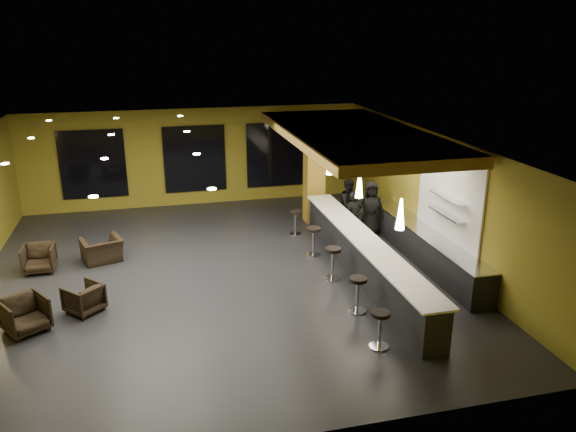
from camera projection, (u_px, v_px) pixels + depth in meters
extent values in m
cube|color=black|center=(219.00, 276.00, 14.83)|extent=(12.00, 13.00, 0.10)
cube|color=black|center=(213.00, 141.00, 13.69)|extent=(12.00, 13.00, 0.10)
cube|color=olive|center=(194.00, 157.00, 20.29)|extent=(12.00, 0.10, 3.50)
cube|color=olive|center=(271.00, 345.00, 8.23)|extent=(12.00, 0.10, 3.50)
cube|color=olive|center=(433.00, 195.00, 15.64)|extent=(0.10, 13.00, 3.50)
cube|color=#A37A2F|center=(353.00, 135.00, 15.58)|extent=(3.60, 8.00, 0.28)
cube|color=black|center=(93.00, 164.00, 19.41)|extent=(2.20, 0.06, 2.40)
cube|color=black|center=(195.00, 159.00, 20.21)|extent=(2.20, 0.06, 2.40)
cube|color=black|center=(276.00, 155.00, 20.89)|extent=(2.20, 0.06, 2.40)
cube|color=white|center=(449.00, 197.00, 14.62)|extent=(0.06, 3.20, 2.40)
cube|color=black|center=(363.00, 258.00, 14.57)|extent=(0.60, 8.00, 1.00)
cube|color=white|center=(364.00, 239.00, 14.40)|extent=(0.78, 8.10, 0.05)
cube|color=black|center=(425.00, 247.00, 15.51)|extent=(0.70, 6.00, 0.86)
cube|color=silver|center=(426.00, 231.00, 15.36)|extent=(0.72, 6.00, 0.03)
cube|color=silver|center=(447.00, 214.00, 14.53)|extent=(0.30, 1.50, 0.03)
cube|color=silver|center=(448.00, 197.00, 14.39)|extent=(0.30, 1.50, 0.03)
cube|color=#A57F25|center=(314.00, 170.00, 18.41)|extent=(0.60, 0.60, 3.50)
cone|color=white|center=(401.00, 214.00, 12.14)|extent=(0.20, 0.20, 0.70)
cone|color=white|center=(359.00, 184.00, 14.44)|extent=(0.20, 0.20, 0.70)
cone|color=white|center=(330.00, 163.00, 16.74)|extent=(0.20, 0.20, 0.70)
imported|color=black|center=(354.00, 217.00, 16.95)|extent=(0.59, 0.42, 1.53)
imported|color=black|center=(349.00, 205.00, 17.85)|extent=(0.99, 0.88, 1.68)
imported|color=black|center=(370.00, 209.00, 17.29)|extent=(0.97, 0.75, 1.76)
imported|color=black|center=(25.00, 315.00, 11.92)|extent=(1.16, 1.17, 0.78)
imported|color=black|center=(84.00, 298.00, 12.76)|extent=(1.03, 1.03, 0.67)
imported|color=black|center=(39.00, 258.00, 14.88)|extent=(0.80, 0.82, 0.74)
imported|color=black|center=(102.00, 250.00, 15.54)|extent=(1.27, 1.18, 0.67)
cylinder|color=silver|center=(379.00, 346.00, 11.43)|extent=(0.40, 0.40, 0.03)
cylinder|color=silver|center=(380.00, 331.00, 11.32)|extent=(0.07, 0.07, 0.71)
cylinder|color=black|center=(381.00, 314.00, 11.19)|extent=(0.38, 0.38, 0.08)
cylinder|color=silver|center=(357.00, 311.00, 12.87)|extent=(0.43, 0.43, 0.03)
cylinder|color=silver|center=(357.00, 296.00, 12.75)|extent=(0.07, 0.07, 0.75)
cylinder|color=black|center=(358.00, 279.00, 12.62)|extent=(0.41, 0.41, 0.09)
cylinder|color=silver|center=(332.00, 278.00, 14.54)|extent=(0.44, 0.44, 0.03)
cylinder|color=silver|center=(333.00, 265.00, 14.42)|extent=(0.08, 0.08, 0.76)
cylinder|color=black|center=(333.00, 250.00, 14.28)|extent=(0.41, 0.41, 0.09)
cylinder|color=silver|center=(313.00, 255.00, 16.04)|extent=(0.43, 0.43, 0.03)
cylinder|color=silver|center=(313.00, 243.00, 15.92)|extent=(0.07, 0.07, 0.74)
cylinder|color=black|center=(314.00, 229.00, 15.80)|extent=(0.40, 0.40, 0.09)
cylinder|color=silver|center=(295.00, 234.00, 17.69)|extent=(0.39, 0.39, 0.03)
cylinder|color=silver|center=(295.00, 223.00, 17.58)|extent=(0.07, 0.07, 0.68)
cylinder|color=black|center=(295.00, 212.00, 17.47)|extent=(0.37, 0.37, 0.08)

